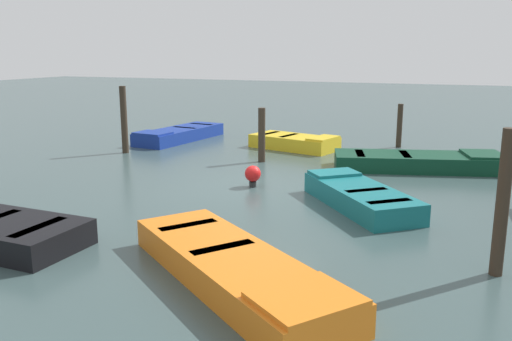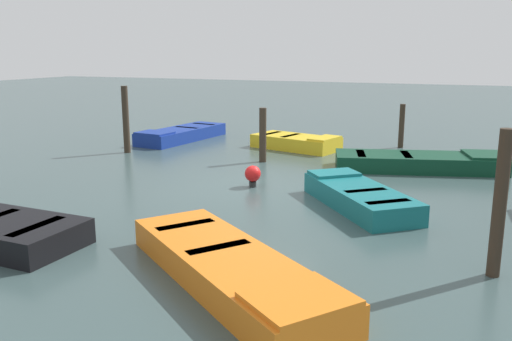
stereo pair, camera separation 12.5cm
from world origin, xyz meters
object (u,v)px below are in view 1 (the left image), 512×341
mooring_piling_mid_right (124,120)px  marker_buoy (253,174)px  mooring_piling_center (400,126)px  mooring_piling_far_right (262,135)px  rowboat_orange (235,268)px  mooring_piling_near_left (503,204)px  rowboat_yellow (295,142)px  rowboat_dark_green (419,161)px  rowboat_blue (179,134)px  rowboat_teal (360,196)px

mooring_piling_mid_right → marker_buoy: bearing=64.7°
mooring_piling_center → mooring_piling_far_right: 4.86m
rowboat_orange → mooring_piling_mid_right: (-7.19, -6.73, 0.76)m
mooring_piling_near_left → mooring_piling_mid_right: (-5.61, -9.88, -0.02)m
mooring_piling_mid_right → rowboat_orange: bearing=43.1°
rowboat_orange → mooring_piling_center: size_ratio=2.89×
rowboat_yellow → marker_buoy: marker_buoy is taller
mooring_piling_center → mooring_piling_far_right: size_ratio=0.92×
mooring_piling_mid_right → mooring_piling_near_left: bearing=60.4°
rowboat_dark_green → mooring_piling_mid_right: (0.80, -8.28, 0.76)m
rowboat_blue → mooring_piling_mid_right: mooring_piling_mid_right is taller
rowboat_orange → mooring_piling_center: bearing=123.5°
rowboat_blue → mooring_piling_far_right: mooring_piling_far_right is taller
rowboat_blue → mooring_piling_near_left: (8.18, 9.52, 0.78)m
rowboat_yellow → marker_buoy: (4.85, 0.58, 0.07)m
rowboat_teal → mooring_piling_near_left: bearing=-177.0°
mooring_piling_center → mooring_piling_near_left: bearing=14.6°
rowboat_orange → mooring_piling_far_right: size_ratio=2.67×
rowboat_blue → rowboat_orange: size_ratio=0.96×
rowboat_yellow → rowboat_teal: bearing=-45.6°
rowboat_yellow → mooring_piling_center: mooring_piling_center is taller
mooring_piling_mid_right → rowboat_yellow: bearing=119.0°
rowboat_dark_green → mooring_piling_far_right: 4.13m
mooring_piling_mid_right → marker_buoy: 5.61m
rowboat_dark_green → rowboat_teal: (3.87, -0.74, 0.00)m
rowboat_yellow → rowboat_dark_green: same height
marker_buoy → mooring_piling_center: bearing=159.6°
mooring_piling_mid_right → marker_buoy: mooring_piling_mid_right is taller
rowboat_orange → mooring_piling_near_left: 3.62m
mooring_piling_mid_right → mooring_piling_far_right: size_ratio=1.34×
rowboat_teal → mooring_piling_mid_right: bearing=28.2°
rowboat_orange → marker_buoy: marker_buoy is taller
rowboat_orange → marker_buoy: bearing=146.4°
rowboat_blue → rowboat_teal: size_ratio=1.27×
rowboat_blue → mooring_piling_center: (-1.39, 7.03, 0.46)m
mooring_piling_far_right → rowboat_orange: bearing=18.6°
mooring_piling_near_left → marker_buoy: mooring_piling_near_left is taller
mooring_piling_center → mooring_piling_far_right: (3.68, -3.17, 0.06)m
rowboat_yellow → rowboat_teal: size_ratio=0.97×
marker_buoy → rowboat_teal: bearing=74.7°
mooring_piling_center → marker_buoy: mooring_piling_center is taller
rowboat_dark_green → rowboat_orange: 8.14m
mooring_piling_near_left → marker_buoy: bearing=-123.6°
rowboat_blue → rowboat_yellow: 4.09m
mooring_piling_near_left → marker_buoy: size_ratio=4.16×
rowboat_dark_green → marker_buoy: bearing=-151.2°
rowboat_yellow → mooring_piling_far_right: mooring_piling_far_right is taller
rowboat_yellow → rowboat_blue: bearing=-166.1°
rowboat_yellow → rowboat_teal: 6.34m
rowboat_yellow → rowboat_dark_green: 4.18m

